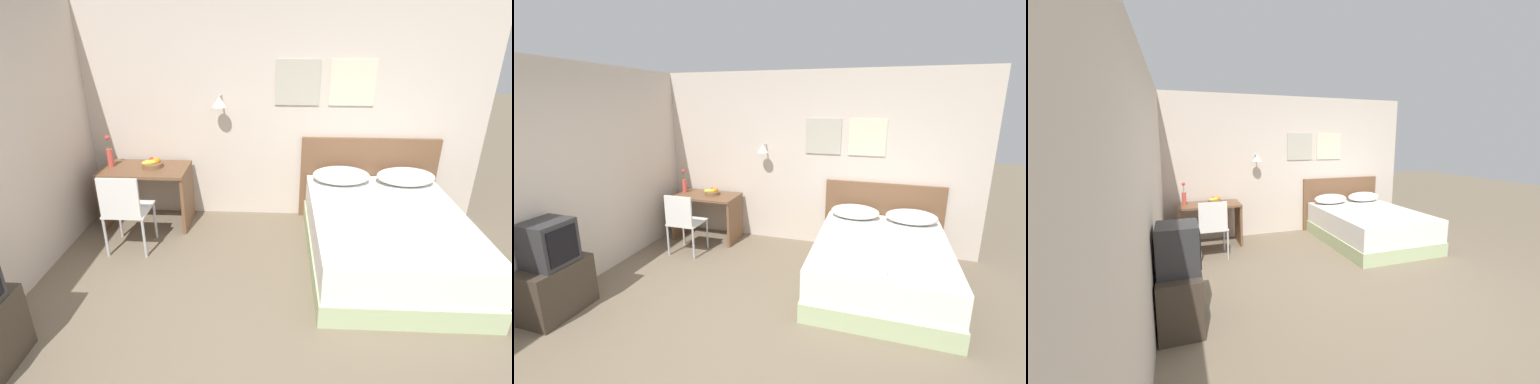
{
  "view_description": "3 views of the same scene",
  "coord_description": "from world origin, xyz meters",
  "views": [
    {
      "loc": [
        0.11,
        -1.99,
        2.41
      ],
      "look_at": [
        -0.06,
        1.35,
        0.93
      ],
      "focal_mm": 28.0,
      "sensor_mm": 36.0,
      "label": 1
    },
    {
      "loc": [
        1.16,
        -2.35,
        2.19
      ],
      "look_at": [
        -0.13,
        1.64,
        1.08
      ],
      "focal_mm": 24.0,
      "sensor_mm": 36.0,
      "label": 2
    },
    {
      "loc": [
        -1.95,
        -3.02,
        1.82
      ],
      "look_at": [
        -0.46,
        1.35,
        1.06
      ],
      "focal_mm": 22.0,
      "sensor_mm": 36.0,
      "label": 3
    }
  ],
  "objects": [
    {
      "name": "pillow_left",
      "position": [
        0.89,
        2.44,
        0.68
      ],
      "size": [
        0.67,
        0.42,
        0.19
      ],
      "color": "white",
      "rests_on": "bed"
    },
    {
      "name": "desk_chair",
      "position": [
        -1.48,
        1.73,
        0.55
      ],
      "size": [
        0.46,
        0.46,
        0.92
      ],
      "color": "white",
      "rests_on": "ground_plane"
    },
    {
      "name": "tv_stand",
      "position": [
        -1.98,
        0.03,
        0.28
      ],
      "size": [
        0.41,
        0.68,
        0.57
      ],
      "color": "#3D3328",
      "rests_on": "ground_plane"
    },
    {
      "name": "desk",
      "position": [
        -1.45,
        2.4,
        0.51
      ],
      "size": [
        1.03,
        0.6,
        0.74
      ],
      "color": "brown",
      "rests_on": "ground_plane"
    },
    {
      "name": "headboard",
      "position": [
        1.27,
        2.73,
        0.53
      ],
      "size": [
        1.67,
        0.06,
        1.05
      ],
      "color": "brown",
      "rests_on": "ground_plane"
    },
    {
      "name": "folded_towel_mid_bed",
      "position": [
        1.15,
        0.91,
        0.61
      ],
      "size": [
        0.33,
        0.27,
        0.06
      ],
      "color": "white",
      "rests_on": "bed"
    },
    {
      "name": "ground_plane",
      "position": [
        0.0,
        0.0,
        0.0
      ],
      "size": [
        24.0,
        24.0,
        0.0
      ],
      "primitive_type": "plane",
      "color": "#756651"
    },
    {
      "name": "wall_back",
      "position": [
        0.01,
        2.79,
        1.33
      ],
      "size": [
        5.21,
        0.31,
        2.65
      ],
      "color": "beige",
      "rests_on": "ground_plane"
    },
    {
      "name": "fruit_bowl",
      "position": [
        -1.36,
        2.43,
        0.79
      ],
      "size": [
        0.24,
        0.24,
        0.12
      ],
      "color": "brown",
      "rests_on": "desk"
    },
    {
      "name": "television",
      "position": [
        -1.98,
        0.03,
        0.8
      ],
      "size": [
        0.4,
        0.42,
        0.47
      ],
      "color": "#2D2D30",
      "rests_on": "tv_stand"
    },
    {
      "name": "pillow_right",
      "position": [
        1.64,
        2.44,
        0.68
      ],
      "size": [
        0.67,
        0.42,
        0.19
      ],
      "color": "white",
      "rests_on": "bed"
    },
    {
      "name": "flower_vase",
      "position": [
        -1.86,
        2.43,
        0.89
      ],
      "size": [
        0.07,
        0.07,
        0.38
      ],
      "color": "#D14C42",
      "rests_on": "desk"
    },
    {
      "name": "folded_towel_near_foot",
      "position": [
        1.34,
        1.36,
        0.61
      ],
      "size": [
        0.29,
        0.28,
        0.06
      ],
      "color": "white",
      "rests_on": "bed"
    },
    {
      "name": "bed",
      "position": [
        1.27,
        1.67,
        0.29
      ],
      "size": [
        1.55,
        2.08,
        0.58
      ],
      "color": "#B2C693",
      "rests_on": "ground_plane"
    }
  ]
}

